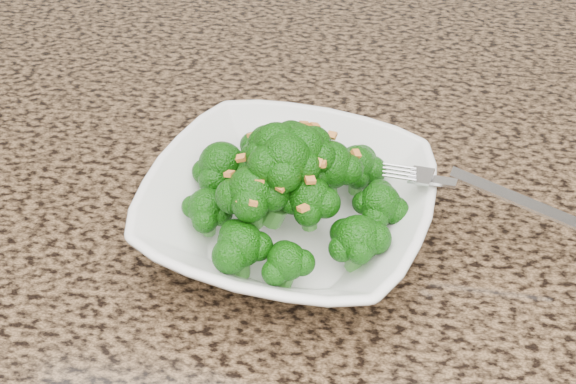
# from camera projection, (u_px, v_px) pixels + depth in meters

# --- Properties ---
(granite_counter) EXTENTS (1.64, 1.04, 0.03)m
(granite_counter) POSITION_uv_depth(u_px,v_px,m) (170.00, 164.00, 0.73)
(granite_counter) COLOR brown
(granite_counter) RESTS_ON cabinet
(bowl) EXTENTS (0.28, 0.28, 0.06)m
(bowl) POSITION_uv_depth(u_px,v_px,m) (288.00, 210.00, 0.61)
(bowl) COLOR white
(bowl) RESTS_ON granite_counter
(broccoli_pile) EXTENTS (0.21, 0.21, 0.07)m
(broccoli_pile) POSITION_uv_depth(u_px,v_px,m) (288.00, 149.00, 0.57)
(broccoli_pile) COLOR #115209
(broccoli_pile) RESTS_ON bowl
(garlic_topping) EXTENTS (0.13, 0.13, 0.01)m
(garlic_topping) POSITION_uv_depth(u_px,v_px,m) (288.00, 107.00, 0.54)
(garlic_topping) COLOR orange
(garlic_topping) RESTS_ON broccoli_pile
(fork) EXTENTS (0.18, 0.07, 0.01)m
(fork) POSITION_uv_depth(u_px,v_px,m) (448.00, 182.00, 0.59)
(fork) COLOR silver
(fork) RESTS_ON bowl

